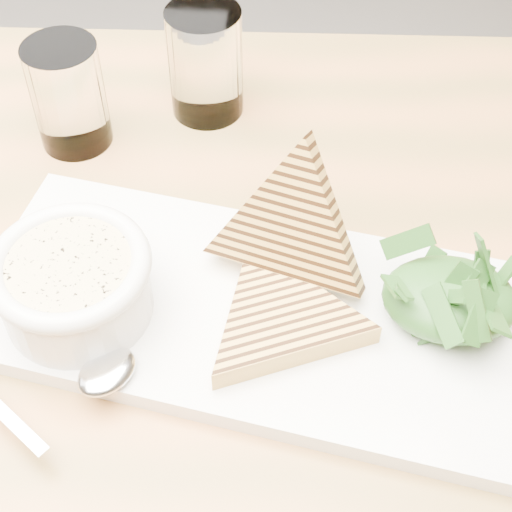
# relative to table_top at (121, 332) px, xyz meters

# --- Properties ---
(table_top) EXTENTS (1.18, 0.82, 0.04)m
(table_top) POSITION_rel_table_top_xyz_m (0.00, 0.00, 0.00)
(table_top) COLOR #AE703C
(table_top) RESTS_ON ground
(platter) EXTENTS (0.44, 0.25, 0.02)m
(platter) POSITION_rel_table_top_xyz_m (0.10, 0.01, 0.03)
(platter) COLOR white
(platter) RESTS_ON table_top
(soup_bowl) EXTENTS (0.11, 0.11, 0.04)m
(soup_bowl) POSITION_rel_table_top_xyz_m (-0.02, -0.01, 0.06)
(soup_bowl) COLOR white
(soup_bowl) RESTS_ON platter
(soup) EXTENTS (0.09, 0.09, 0.01)m
(soup) POSITION_rel_table_top_xyz_m (-0.02, -0.01, 0.08)
(soup) COLOR #D6C289
(soup) RESTS_ON soup_bowl
(bowl_rim) EXTENTS (0.12, 0.12, 0.01)m
(bowl_rim) POSITION_rel_table_top_xyz_m (-0.02, -0.01, 0.09)
(bowl_rim) COLOR white
(bowl_rim) RESTS_ON soup_bowl
(sandwich_flat) EXTENTS (0.19, 0.19, 0.02)m
(sandwich_flat) POSITION_rel_table_top_xyz_m (0.12, -0.01, 0.05)
(sandwich_flat) COLOR gold
(sandwich_flat) RESTS_ON platter
(sandwich_lean) EXTENTS (0.17, 0.16, 0.16)m
(sandwich_lean) POSITION_rel_table_top_xyz_m (0.13, 0.04, 0.08)
(sandwich_lean) COLOR gold
(sandwich_lean) RESTS_ON sandwich_flat
(salad_base) EXTENTS (0.10, 0.08, 0.04)m
(salad_base) POSITION_rel_table_top_xyz_m (0.24, 0.01, 0.05)
(salad_base) COLOR #1A4316
(salad_base) RESTS_ON platter
(arugula_pile) EXTENTS (0.11, 0.10, 0.05)m
(arugula_pile) POSITION_rel_table_top_xyz_m (0.24, 0.01, 0.06)
(arugula_pile) COLOR #2A561D
(arugula_pile) RESTS_ON platter
(spoon_bowl) EXTENTS (0.05, 0.06, 0.01)m
(spoon_bowl) POSITION_rel_table_top_xyz_m (0.01, -0.06, 0.04)
(spoon_bowl) COLOR silver
(spoon_bowl) RESTS_ON platter
(glass_near) EXTENTS (0.06, 0.06, 0.10)m
(glass_near) POSITION_rel_table_top_xyz_m (-0.08, 0.20, 0.07)
(glass_near) COLOR white
(glass_near) RESTS_ON table_top
(glass_far) EXTENTS (0.07, 0.07, 0.10)m
(glass_far) POSITION_rel_table_top_xyz_m (0.04, 0.25, 0.07)
(glass_far) COLOR white
(glass_far) RESTS_ON table_top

